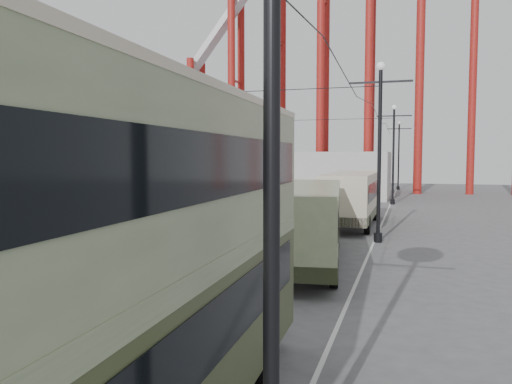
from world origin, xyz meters
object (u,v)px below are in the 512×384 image
(double_decker_bus, at_px, (137,255))
(single_decker_cream, at_px, (353,196))
(pedestrian, at_px, (217,247))
(single_decker_green, at_px, (307,220))

(double_decker_bus, distance_m, single_decker_cream, 26.60)
(single_decker_cream, distance_m, pedestrian, 14.87)
(double_decker_bus, distance_m, pedestrian, 12.96)
(single_decker_cream, bearing_deg, pedestrian, -104.70)
(double_decker_bus, bearing_deg, single_decker_green, 89.93)
(single_decker_cream, height_order, pedestrian, single_decker_cream)
(pedestrian, bearing_deg, double_decker_bus, 79.88)
(double_decker_bus, height_order, single_decker_green, double_decker_bus)
(double_decker_bus, height_order, single_decker_cream, double_decker_bus)
(single_decker_green, bearing_deg, single_decker_cream, 80.01)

